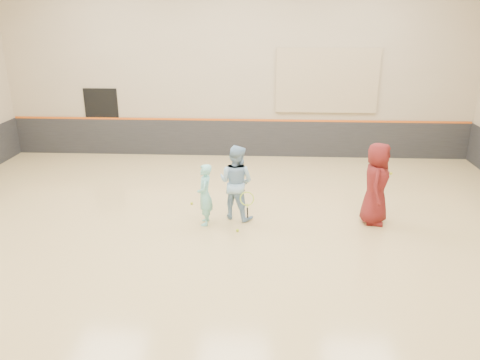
# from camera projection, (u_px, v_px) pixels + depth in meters

# --- Properties ---
(room) EXTENTS (15.04, 12.04, 6.22)m
(room) POSITION_uv_depth(u_px,v_px,m) (222.00, 201.00, 9.76)
(room) COLOR tan
(room) RESTS_ON ground
(wainscot_back) EXTENTS (14.90, 0.04, 1.20)m
(wainscot_back) POSITION_uv_depth(u_px,v_px,m) (238.00, 138.00, 15.44)
(wainscot_back) COLOR #232326
(wainscot_back) RESTS_ON floor
(accent_stripe) EXTENTS (14.90, 0.03, 0.06)m
(accent_stripe) POSITION_uv_depth(u_px,v_px,m) (238.00, 120.00, 15.22)
(accent_stripe) COLOR #D85914
(accent_stripe) RESTS_ON wall_back
(acoustic_panel) EXTENTS (3.20, 0.08, 2.00)m
(acoustic_panel) POSITION_uv_depth(u_px,v_px,m) (327.00, 81.00, 14.63)
(acoustic_panel) COLOR tan
(acoustic_panel) RESTS_ON wall_back
(doorway) EXTENTS (1.10, 0.05, 2.20)m
(doorway) POSITION_uv_depth(u_px,v_px,m) (103.00, 122.00, 15.50)
(doorway) COLOR black
(doorway) RESTS_ON floor
(girl) EXTENTS (0.37, 0.54, 1.41)m
(girl) POSITION_uv_depth(u_px,v_px,m) (205.00, 195.00, 10.40)
(girl) COLOR #7DD9D5
(girl) RESTS_ON floor
(instructor) EXTENTS (1.05, 0.96, 1.74)m
(instructor) POSITION_uv_depth(u_px,v_px,m) (236.00, 182.00, 10.68)
(instructor) COLOR #90BADE
(instructor) RESTS_ON floor
(young_man) EXTENTS (0.80, 1.03, 1.87)m
(young_man) POSITION_uv_depth(u_px,v_px,m) (376.00, 184.00, 10.41)
(young_man) COLOR maroon
(young_man) RESTS_ON floor
(held_racket) EXTENTS (0.38, 0.38, 0.65)m
(held_racket) POSITION_uv_depth(u_px,v_px,m) (247.00, 199.00, 10.44)
(held_racket) COLOR #A8CC2C
(held_racket) RESTS_ON instructor
(spare_racket) EXTENTS (0.75, 0.75, 0.06)m
(spare_racket) POSITION_uv_depth(u_px,v_px,m) (238.00, 185.00, 12.95)
(spare_racket) COLOR #9FB928
(spare_racket) RESTS_ON floor
(ball_under_racket) EXTENTS (0.07, 0.07, 0.07)m
(ball_under_racket) POSITION_uv_depth(u_px,v_px,m) (237.00, 230.00, 10.23)
(ball_under_racket) COLOR #B9D130
(ball_under_racket) RESTS_ON floor
(ball_in_hand) EXTENTS (0.07, 0.07, 0.07)m
(ball_in_hand) POSITION_uv_depth(u_px,v_px,m) (391.00, 173.00, 10.11)
(ball_in_hand) COLOR gold
(ball_in_hand) RESTS_ON young_man
(ball_beside_spare) EXTENTS (0.07, 0.07, 0.07)m
(ball_beside_spare) POSITION_uv_depth(u_px,v_px,m) (192.00, 203.00, 11.67)
(ball_beside_spare) COLOR #C6D531
(ball_beside_spare) RESTS_ON floor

